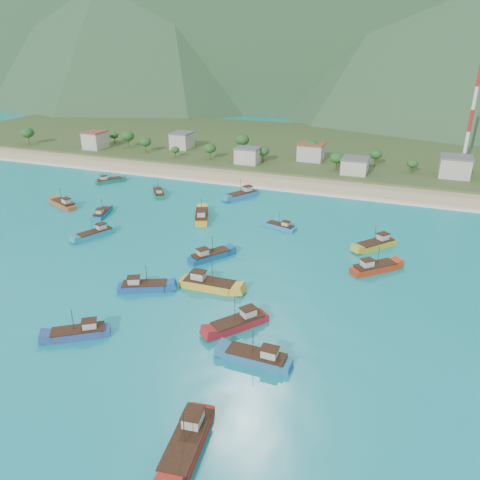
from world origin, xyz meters
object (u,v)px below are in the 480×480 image
(boat_16, at_px, (281,227))
(boat_18, at_px, (210,256))
(boat_4, at_px, (96,234))
(boat_5, at_px, (188,442))
(boat_11, at_px, (374,268))
(boat_12, at_px, (64,204))
(boat_8, at_px, (243,195))
(boat_25, at_px, (239,323))
(boat_0, at_px, (258,358))
(radio_tower, at_px, (473,110))
(boat_15, at_px, (376,245))
(boat_26, at_px, (109,181))
(boat_10, at_px, (144,287))
(boat_20, at_px, (102,214))
(boat_17, at_px, (159,194))
(boat_2, at_px, (208,285))
(boat_21, at_px, (202,217))
(boat_9, at_px, (80,333))

(boat_16, height_order, boat_18, boat_18)
(boat_4, distance_m, boat_5, 75.57)
(boat_11, relative_size, boat_12, 0.91)
(boat_8, height_order, boat_12, boat_8)
(boat_16, xyz_separation_m, boat_25, (6.19, -48.17, 0.28))
(boat_4, xyz_separation_m, boat_8, (24.57, 44.16, 0.13))
(boat_0, distance_m, boat_8, 84.37)
(boat_16, bearing_deg, radio_tower, -17.86)
(boat_5, distance_m, boat_15, 73.68)
(boat_4, distance_m, boat_18, 33.57)
(boat_4, xyz_separation_m, boat_26, (-26.25, 43.00, -0.08))
(boat_10, bearing_deg, boat_20, -159.24)
(boat_4, xyz_separation_m, boat_17, (-2.04, 36.28, -0.06))
(boat_11, distance_m, boat_18, 37.40)
(boat_8, xyz_separation_m, boat_16, (19.24, -21.73, -0.32))
(boat_17, bearing_deg, boat_0, -86.85)
(boat_2, distance_m, boat_26, 87.23)
(boat_5, height_order, boat_16, boat_5)
(boat_2, distance_m, boat_21, 40.21)
(boat_20, height_order, boat_26, boat_26)
(boat_8, xyz_separation_m, boat_21, (-3.79, -23.18, 0.04))
(radio_tower, distance_m, boat_0, 135.60)
(boat_17, height_order, boat_25, boat_25)
(radio_tower, distance_m, boat_15, 82.73)
(boat_16, distance_m, boat_25, 48.57)
(boat_0, relative_size, boat_5, 0.86)
(boat_8, distance_m, boat_26, 50.83)
(boat_0, bearing_deg, boat_17, 40.67)
(boat_17, relative_size, boat_25, 0.88)
(boat_18, height_order, boat_21, boat_21)
(boat_20, bearing_deg, boat_4, -75.75)
(boat_5, bearing_deg, boat_12, -48.99)
(boat_20, bearing_deg, boat_9, -73.22)
(boat_8, bearing_deg, boat_20, 73.18)
(boat_18, bearing_deg, boat_12, -163.36)
(boat_10, distance_m, boat_20, 48.36)
(boat_9, bearing_deg, boat_21, -30.11)
(boat_15, bearing_deg, boat_8, 9.29)
(boat_26, bearing_deg, boat_11, 15.98)
(boat_0, xyz_separation_m, boat_17, (-58.39, 70.26, -0.13))
(boat_16, bearing_deg, boat_5, -156.84)
(boat_18, distance_m, boat_21, 26.13)
(boat_8, distance_m, boat_11, 60.00)
(boat_0, relative_size, boat_12, 0.98)
(boat_0, relative_size, boat_4, 1.03)
(boat_10, height_order, boat_16, boat_10)
(boat_4, bearing_deg, radio_tower, -110.92)
(boat_8, distance_m, boat_15, 51.53)
(boat_20, bearing_deg, boat_10, -59.88)
(boat_5, bearing_deg, boat_25, -89.63)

